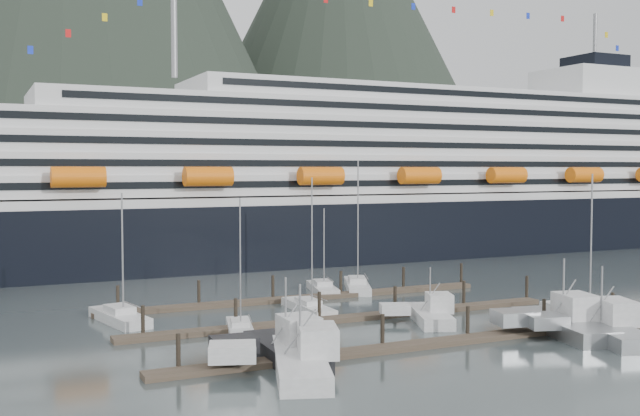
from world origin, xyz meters
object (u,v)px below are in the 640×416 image
at_px(cruise_ship, 389,188).
at_px(sailboat_g, 357,286).
at_px(trawler_d, 562,323).
at_px(sailboat_a, 120,318).
at_px(sailboat_f, 323,289).
at_px(trawler_b, 284,349).
at_px(sailboat_h, 583,313).
at_px(trawler_a, 298,360).
at_px(trawler_c, 599,327).
at_px(sailboat_b, 240,329).
at_px(sailboat_d, 308,308).
at_px(trawler_e, 429,314).

height_order(cruise_ship, sailboat_g, cruise_ship).
relative_size(sailboat_g, trawler_d, 1.25).
bearing_deg(trawler_d, sailboat_a, 70.54).
relative_size(sailboat_a, sailboat_f, 1.23).
distance_m(sailboat_f, trawler_b, 33.60).
bearing_deg(trawler_b, cruise_ship, -34.07).
bearing_deg(trawler_b, sailboat_h, -82.55).
relative_size(sailboat_a, sailboat_h, 0.88).
bearing_deg(sailboat_h, trawler_b, 92.45).
height_order(sailboat_a, trawler_a, sailboat_a).
xyz_separation_m(trawler_a, trawler_c, (30.16, -0.82, -0.02)).
bearing_deg(sailboat_b, trawler_c, -102.37).
bearing_deg(trawler_c, sailboat_a, 75.54).
relative_size(sailboat_d, sailboat_h, 0.97).
bearing_deg(trawler_b, sailboat_f, -28.17).
distance_m(sailboat_f, trawler_a, 37.09).
relative_size(sailboat_f, trawler_e, 1.12).
bearing_deg(sailboat_h, sailboat_b, 74.99).
relative_size(sailboat_a, sailboat_d, 0.91).
xyz_separation_m(sailboat_b, sailboat_g, (22.10, 18.04, 0.05)).
distance_m(sailboat_d, trawler_d, 26.50).
bearing_deg(cruise_ship, trawler_e, -116.65).
bearing_deg(trawler_c, trawler_e, 59.22).
xyz_separation_m(cruise_ship, trawler_e, (-28.14, -56.08, -11.22)).
bearing_deg(sailboat_f, cruise_ship, -27.03).
relative_size(sailboat_g, trawler_a, 1.22).
distance_m(sailboat_b, sailboat_g, 28.53).
height_order(cruise_ship, sailboat_a, cruise_ship).
height_order(sailboat_d, sailboat_g, sailboat_g).
distance_m(sailboat_h, trawler_e, 16.79).
bearing_deg(sailboat_d, sailboat_b, 125.65).
bearing_deg(sailboat_d, sailboat_f, -31.27).
height_order(sailboat_f, trawler_e, sailboat_f).
relative_size(cruise_ship, sailboat_a, 15.29).
xyz_separation_m(sailboat_g, trawler_a, (-22.44, -32.69, 0.49)).
distance_m(sailboat_a, sailboat_b, 13.77).
bearing_deg(trawler_e, sailboat_h, -84.80).
relative_size(sailboat_a, sailboat_g, 0.80).
relative_size(sailboat_a, trawler_b, 1.18).
relative_size(sailboat_d, trawler_e, 1.51).
height_order(sailboat_h, trawler_c, sailboat_h).
distance_m(sailboat_f, sailboat_h, 31.56).
relative_size(cruise_ship, trawler_c, 14.34).
xyz_separation_m(sailboat_b, sailboat_h, (35.30, -7.79, 0.05)).
bearing_deg(sailboat_b, cruise_ship, -26.71).
relative_size(cruise_ship, sailboat_h, 13.46).
bearing_deg(trawler_d, trawler_c, -126.87).
bearing_deg(cruise_ship, sailboat_g, -125.82).
distance_m(trawler_c, trawler_e, 16.32).
bearing_deg(sailboat_g, trawler_e, -164.33).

